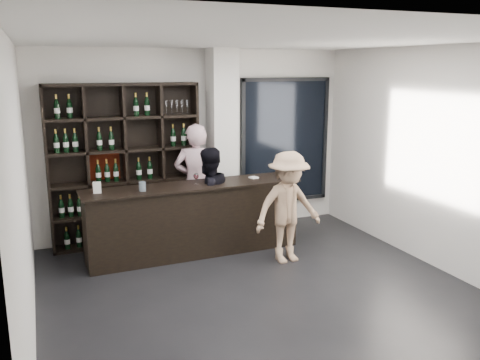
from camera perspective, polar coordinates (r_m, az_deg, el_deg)
name	(u,v)px	position (r m, az deg, el deg)	size (l,w,h in m)	color
floor	(268,300)	(6.03, 3.19, -13.30)	(5.00, 5.50, 0.01)	black
wine_shelf	(125,165)	(7.69, -12.77, 1.61)	(2.20, 0.35, 2.40)	black
structural_column	(223,144)	(7.93, -1.97, 4.08)	(0.40, 0.40, 2.90)	silver
glass_panel	(285,141)	(8.61, 5.07, 4.38)	(1.60, 0.08, 2.10)	black
tasting_counter	(194,219)	(7.25, -5.17, -4.41)	(3.09, 0.64, 1.01)	black
taster_pink	(196,183)	(7.69, -4.93, -0.37)	(0.66, 0.43, 1.81)	#D0A7B0
taster_black	(208,199)	(7.35, -3.57, -2.18)	(0.73, 0.57, 1.51)	black
customer	(288,207)	(6.90, 5.41, -3.08)	(0.99, 0.57, 1.53)	tan
wine_glass	(196,178)	(7.13, -4.95, 0.22)	(0.07, 0.07, 0.18)	white
spit_cup	(142,186)	(6.85, -10.91, -0.71)	(0.09, 0.09, 0.12)	#AAC2D2
napkin_stack	(254,178)	(7.51, 1.55, 0.28)	(0.11, 0.11, 0.02)	white
card_stand	(97,188)	(6.86, -15.75, -0.83)	(0.10, 0.05, 0.15)	white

